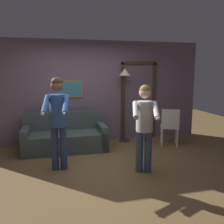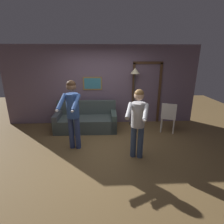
# 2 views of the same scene
# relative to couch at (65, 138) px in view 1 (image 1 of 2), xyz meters

# --- Properties ---
(ground_plane) EXTENTS (12.00, 12.00, 0.00)m
(ground_plane) POSITION_rel_couch_xyz_m (0.50, -1.29, -0.28)
(ground_plane) COLOR brown
(back_wall_assembly) EXTENTS (6.40, 0.10, 2.60)m
(back_wall_assembly) POSITION_rel_couch_xyz_m (0.52, 0.62, 1.02)
(back_wall_assembly) COLOR slate
(back_wall_assembly) RESTS_ON ground_plane
(couch) EXTENTS (1.91, 0.87, 0.87)m
(couch) POSITION_rel_couch_xyz_m (0.00, 0.00, 0.00)
(couch) COLOR #414D4A
(couch) RESTS_ON ground_plane
(torchiere_lamp) EXTENTS (0.29, 0.29, 1.90)m
(torchiere_lamp) POSITION_rel_couch_xyz_m (1.56, 0.36, 1.25)
(torchiere_lamp) COLOR #332D28
(torchiere_lamp) RESTS_ON ground_plane
(person_standing_left) EXTENTS (0.51, 0.71, 1.73)m
(person_standing_left) POSITION_rel_couch_xyz_m (-0.18, -1.20, 0.77)
(person_standing_left) COLOR navy
(person_standing_left) RESTS_ON ground_plane
(person_standing_right) EXTENTS (0.55, 0.70, 1.60)m
(person_standing_right) POSITION_rel_couch_xyz_m (1.31, -1.68, 0.68)
(person_standing_right) COLOR #3B4F73
(person_standing_right) RESTS_ON ground_plane
(dining_chair_distant) EXTENTS (0.55, 0.55, 0.93)m
(dining_chair_distant) POSITION_rel_couch_xyz_m (2.51, -0.33, 0.25)
(dining_chair_distant) COLOR silver
(dining_chair_distant) RESTS_ON ground_plane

